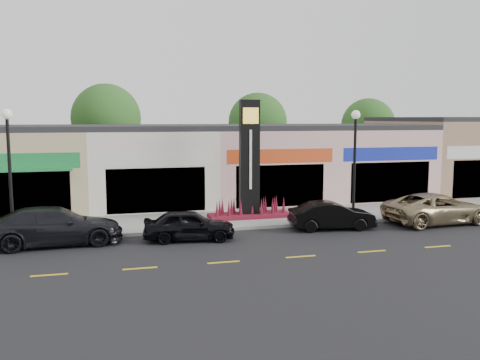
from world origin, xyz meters
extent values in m
plane|color=black|center=(0.00, 0.00, 0.00)|extent=(120.00, 120.00, 0.00)
cube|color=gray|center=(0.00, 4.35, 0.07)|extent=(52.00, 4.30, 0.15)
cube|color=gray|center=(0.00, 2.10, 0.07)|extent=(52.00, 0.20, 0.15)
cube|color=tan|center=(-8.50, 11.50, 2.25)|extent=(7.00, 10.00, 4.50)
cube|color=#262628|center=(-8.50, 11.50, 4.65)|extent=(7.00, 10.00, 0.30)
cube|color=black|center=(-8.50, 6.55, 1.40)|extent=(5.25, 0.10, 2.40)
cube|color=#1C803C|center=(-8.50, 6.55, 3.10)|extent=(6.30, 0.12, 0.80)
cube|color=#1C803C|center=(-8.50, 6.10, 2.70)|extent=(5.60, 0.90, 0.12)
cube|color=beige|center=(-1.50, 11.50, 2.25)|extent=(7.00, 10.00, 4.50)
cube|color=#262628|center=(-1.50, 11.50, 4.65)|extent=(7.00, 10.00, 0.30)
cube|color=black|center=(-1.50, 6.55, 1.40)|extent=(5.25, 0.10, 2.40)
cube|color=silver|center=(-1.50, 6.55, 3.10)|extent=(6.30, 0.12, 0.80)
cube|color=beige|center=(5.50, 11.50, 2.25)|extent=(7.00, 10.00, 4.50)
cube|color=#262628|center=(5.50, 11.50, 4.65)|extent=(7.00, 10.00, 0.30)
cube|color=black|center=(5.50, 6.55, 1.40)|extent=(5.25, 0.10, 2.40)
cube|color=#D2461C|center=(5.50, 6.55, 3.10)|extent=(6.30, 0.12, 0.80)
cube|color=beige|center=(12.50, 11.50, 2.25)|extent=(7.00, 10.00, 4.50)
cube|color=#262628|center=(12.50, 11.50, 4.65)|extent=(7.00, 10.00, 0.30)
cube|color=black|center=(12.50, 6.55, 1.40)|extent=(5.25, 0.10, 2.40)
cube|color=#1828AD|center=(12.50, 6.55, 3.10)|extent=(6.30, 0.12, 0.80)
cube|color=#977958|center=(19.50, 11.50, 2.50)|extent=(7.00, 10.00, 5.00)
cube|color=#262628|center=(19.50, 11.50, 5.15)|extent=(7.00, 10.00, 0.30)
cylinder|color=#382619|center=(-4.00, 19.50, 1.57)|extent=(0.36, 0.36, 3.15)
sphere|color=#235219|center=(-4.00, 19.50, 5.23)|extent=(5.20, 5.20, 5.20)
cylinder|color=#382619|center=(8.00, 19.50, 1.49)|extent=(0.36, 0.36, 2.97)
sphere|color=#235219|center=(8.00, 19.50, 4.89)|extent=(4.80, 4.80, 4.80)
cylinder|color=#382619|center=(18.00, 19.50, 1.40)|extent=(0.36, 0.36, 2.80)
sphere|color=#235219|center=(18.00, 19.50, 4.64)|extent=(4.60, 4.60, 4.60)
cylinder|color=black|center=(-8.00, 2.50, 0.30)|extent=(0.32, 0.32, 0.30)
cylinder|color=black|center=(-8.00, 2.50, 2.80)|extent=(0.14, 0.14, 5.00)
sphere|color=silver|center=(-8.00, 2.50, 5.40)|extent=(0.44, 0.44, 0.44)
cylinder|color=black|center=(8.00, 2.50, 0.30)|extent=(0.32, 0.32, 0.30)
cylinder|color=black|center=(8.00, 2.50, 2.80)|extent=(0.14, 0.14, 5.00)
sphere|color=silver|center=(8.00, 2.50, 5.40)|extent=(0.44, 0.44, 0.44)
cube|color=#530E1D|center=(3.00, 4.20, 0.25)|extent=(4.20, 1.30, 0.20)
cube|color=black|center=(3.00, 4.20, 3.15)|extent=(1.00, 0.40, 6.00)
cube|color=yellow|center=(3.00, 3.98, 5.35)|extent=(0.80, 0.05, 0.80)
cube|color=silver|center=(3.00, 3.98, 3.15)|extent=(0.12, 0.04, 3.00)
imported|color=black|center=(-6.19, 1.29, 0.79)|extent=(2.53, 5.59, 1.59)
imported|color=black|center=(-0.68, 0.69, 0.67)|extent=(2.03, 4.07, 1.33)
imported|color=black|center=(6.19, 1.13, 0.66)|extent=(1.83, 4.13, 1.32)
imported|color=#95825F|center=(11.88, 1.06, 0.76)|extent=(2.87, 5.61, 1.52)
camera|label=1|loc=(-3.97, -20.58, 5.24)|focal=38.00mm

